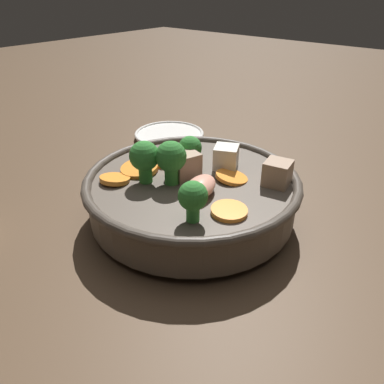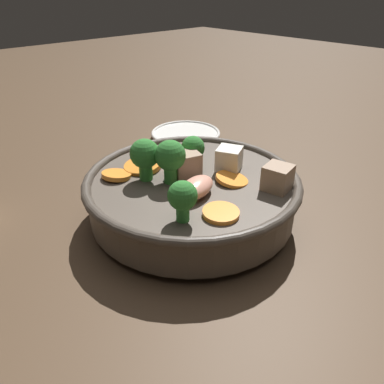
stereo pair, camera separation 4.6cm
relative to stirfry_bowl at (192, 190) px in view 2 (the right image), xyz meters
name	(u,v)px [view 2 (the right image)]	position (x,y,z in m)	size (l,w,h in m)	color
ground_plane	(192,217)	(0.00, 0.00, -0.04)	(3.00, 3.00, 0.00)	#4C3826
stirfry_bowl	(192,190)	(0.00, 0.00, 0.00)	(0.26, 0.26, 0.11)	#51473D
side_saucer	(186,134)	(0.18, 0.21, -0.03)	(0.13, 0.13, 0.01)	white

